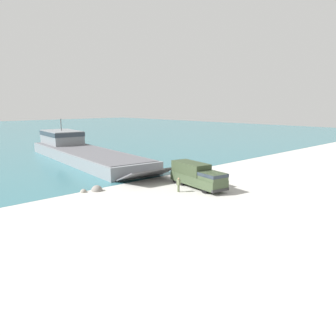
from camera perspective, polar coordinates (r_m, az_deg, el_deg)
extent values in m
plane|color=#B7B5AD|center=(41.37, 4.51, -2.76)|extent=(240.00, 240.00, 0.00)
cube|color=gray|center=(59.68, -14.07, 2.10)|extent=(12.05, 35.95, 1.87)
cube|color=#56565B|center=(59.54, -14.12, 3.02)|extent=(11.24, 34.48, 0.08)
cube|color=gray|center=(70.75, -18.01, 5.12)|extent=(6.82, 10.44, 2.74)
cube|color=#28333D|center=(70.68, -18.05, 5.77)|extent=(6.99, 10.56, 0.82)
cylinder|color=#3F3F42|center=(70.55, -18.13, 7.19)|extent=(0.16, 0.16, 2.40)
cube|color=#56565B|center=(42.36, -3.65, -1.04)|extent=(7.45, 5.08, 1.88)
cube|color=#3D4C33|center=(39.48, 5.19, -2.07)|extent=(3.63, 8.40, 1.09)
cube|color=#3D4C33|center=(37.28, 7.80, -1.43)|extent=(2.64, 3.08, 0.78)
cube|color=#28333D|center=(37.24, 7.81, -1.14)|extent=(2.72, 3.12, 0.39)
cube|color=#344129|center=(40.28, 3.99, 0.02)|extent=(3.07, 5.46, 1.39)
cube|color=#2D2D2D|center=(36.66, 9.10, -3.83)|extent=(2.43, 0.62, 0.32)
cylinder|color=black|center=(38.35, 8.72, -3.08)|extent=(0.50, 1.19, 1.15)
cylinder|color=black|center=(37.06, 6.42, -3.51)|extent=(0.50, 1.19, 1.15)
cylinder|color=black|center=(41.66, 4.55, -1.85)|extent=(0.50, 1.19, 1.15)
cylinder|color=black|center=(40.48, 2.32, -2.21)|extent=(0.50, 1.19, 1.15)
cylinder|color=black|center=(42.51, 3.63, -1.58)|extent=(0.50, 1.19, 1.15)
cylinder|color=black|center=(41.35, 1.42, -1.92)|extent=(0.50, 1.19, 1.15)
cylinder|color=#566042|center=(37.31, 1.93, -3.62)|extent=(0.14, 0.14, 0.80)
cylinder|color=#566042|center=(37.45, 1.75, -3.57)|extent=(0.14, 0.14, 0.80)
cube|color=#566042|center=(37.21, 1.85, -2.52)|extent=(0.28, 0.46, 0.64)
sphere|color=tan|center=(37.11, 1.85, -1.88)|extent=(0.22, 0.22, 0.22)
cube|color=#2D7060|center=(91.87, -18.05, 4.54)|extent=(4.92, 8.84, 0.74)
cube|color=silver|center=(91.15, -18.04, 4.99)|extent=(2.24, 2.93, 0.81)
cylinder|color=#333338|center=(49.87, 5.30, -0.08)|extent=(0.23, 0.23, 0.56)
sphere|color=#333338|center=(49.81, 5.30, 0.32)|extent=(0.26, 0.26, 0.26)
sphere|color=gray|center=(38.85, -12.28, -3.90)|extent=(1.31, 1.31, 1.31)
sphere|color=gray|center=(38.57, -14.51, -4.11)|extent=(0.75, 0.75, 0.75)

